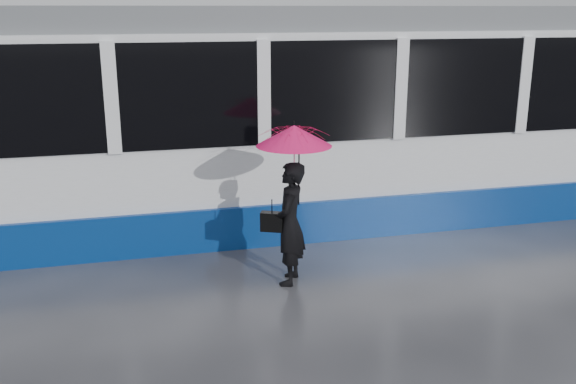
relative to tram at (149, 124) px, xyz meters
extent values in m
plane|color=#292A2E|center=(0.70, -2.50, -1.64)|extent=(90.00, 90.00, 0.00)
cube|color=#3F3D38|center=(0.70, -0.72, -1.63)|extent=(34.00, 0.07, 0.02)
cube|color=#3F3D38|center=(0.70, 0.72, -1.63)|extent=(34.00, 0.07, 0.02)
cube|color=white|center=(0.00, 0.00, -0.11)|extent=(24.00, 2.40, 2.95)
cube|color=navy|center=(0.00, 0.00, -1.33)|extent=(24.00, 2.56, 0.62)
cube|color=black|center=(0.00, 0.00, 0.56)|extent=(23.00, 2.48, 1.40)
cube|color=slate|center=(0.00, 0.00, 1.54)|extent=(23.60, 2.20, 0.35)
imported|color=black|center=(1.53, -2.53, -0.87)|extent=(0.57, 0.67, 1.54)
imported|color=#F61492|center=(1.58, -2.53, -0.01)|extent=(1.12, 1.13, 0.77)
cone|color=#F61492|center=(1.58, -2.53, 0.23)|extent=(1.20, 1.20, 0.25)
cylinder|color=black|center=(1.58, -2.53, 0.38)|extent=(0.01, 0.01, 0.06)
cylinder|color=black|center=(1.65, -2.51, -0.30)|extent=(0.02, 0.02, 0.68)
cube|color=black|center=(1.31, -2.51, -0.83)|extent=(0.30, 0.22, 0.24)
cylinder|color=black|center=(1.31, -2.51, -0.62)|extent=(0.01, 0.01, 0.18)
camera|label=1|loc=(-0.32, -9.75, 1.68)|focal=40.00mm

